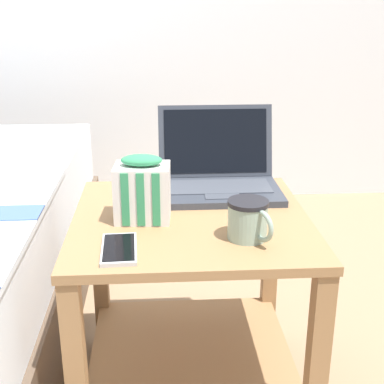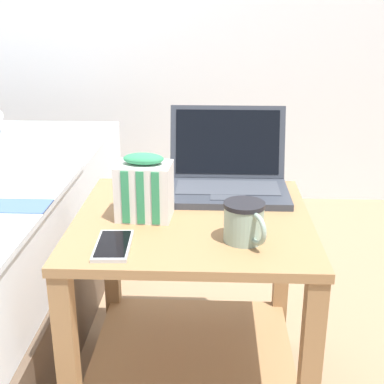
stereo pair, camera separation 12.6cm
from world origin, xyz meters
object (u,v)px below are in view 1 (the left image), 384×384
snack_bag (142,190)px  cell_phone (119,249)px  laptop (218,175)px  mug_front_left (249,218)px

snack_bag → cell_phone: size_ratio=1.08×
laptop → cell_phone: (-0.25, -0.37, -0.04)m
snack_bag → laptop: bearing=44.1°
cell_phone → mug_front_left: bearing=9.1°
mug_front_left → snack_bag: (-0.24, 0.13, 0.02)m
laptop → cell_phone: size_ratio=2.19×
cell_phone → laptop: bearing=55.8°
laptop → cell_phone: bearing=-124.2°
mug_front_left → cell_phone: bearing=-170.9°
mug_front_left → cell_phone: 0.29m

